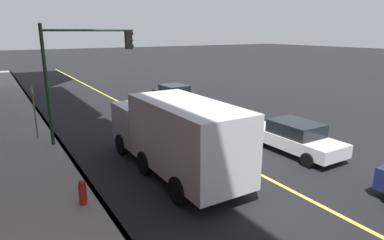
% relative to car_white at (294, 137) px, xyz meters
% --- Properties ---
extents(ground, '(200.00, 200.00, 0.00)m').
position_rel_car_white_xyz_m(ground, '(1.77, 2.96, -0.73)').
color(ground, black).
extents(sidewalk_slab, '(80.00, 3.05, 0.15)m').
position_rel_car_white_xyz_m(sidewalk_slab, '(1.77, 10.25, -0.65)').
color(sidewalk_slab, gray).
rests_on(sidewalk_slab, ground).
extents(curb_edge, '(80.00, 0.16, 0.15)m').
position_rel_car_white_xyz_m(curb_edge, '(1.77, 8.80, -0.65)').
color(curb_edge, slate).
rests_on(curb_edge, ground).
extents(lane_stripe_center, '(80.00, 0.16, 0.01)m').
position_rel_car_white_xyz_m(lane_stripe_center, '(1.77, 2.96, -0.72)').
color(lane_stripe_center, '#D8CC4C').
rests_on(lane_stripe_center, ground).
extents(car_white, '(4.59, 1.90, 1.43)m').
position_rel_car_white_xyz_m(car_white, '(0.00, 0.00, 0.00)').
color(car_white, silver).
rests_on(car_white, ground).
extents(car_black, '(4.11, 1.99, 1.50)m').
position_rel_car_white_xyz_m(car_black, '(11.43, -0.16, 0.05)').
color(car_black, black).
rests_on(car_black, ground).
extents(truck_white, '(7.54, 2.44, 2.91)m').
position_rel_car_white_xyz_m(truck_white, '(0.85, 5.59, 0.83)').
color(truck_white, silver).
rests_on(truck_white, ground).
extents(traffic_light_mast, '(0.28, 4.32, 5.63)m').
position_rel_car_white_xyz_m(traffic_light_mast, '(6.38, 7.47, 3.16)').
color(traffic_light_mast, '#1E3823').
rests_on(traffic_light_mast, ground).
extents(street_sign_post, '(0.60, 0.08, 2.77)m').
position_rel_car_white_xyz_m(street_sign_post, '(7.73, 9.63, 0.91)').
color(street_sign_post, slate).
rests_on(street_sign_post, ground).
extents(fire_hydrant, '(0.24, 0.24, 0.94)m').
position_rel_car_white_xyz_m(fire_hydrant, '(-0.06, 9.32, -0.26)').
color(fire_hydrant, red).
rests_on(fire_hydrant, ground).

